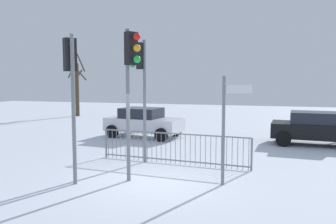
{
  "coord_description": "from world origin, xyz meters",
  "views": [
    {
      "loc": [
        3.08,
        -9.27,
        2.9
      ],
      "look_at": [
        -0.47,
        3.11,
        1.69
      ],
      "focal_mm": 37.29,
      "sensor_mm": 36.0,
      "label": 1
    }
  ],
  "objects": [
    {
      "name": "ground_plane",
      "position": [
        0.0,
        0.0,
        0.0
      ],
      "size": [
        60.0,
        60.0,
        0.0
      ],
      "primitive_type": "plane",
      "color": "silver"
    },
    {
      "name": "traffic_light_mid_right",
      "position": [
        -1.17,
        2.05,
        3.11
      ],
      "size": [
        0.55,
        0.37,
        4.25
      ],
      "rotation": [
        0.0,
        0.0,
        1.88
      ],
      "color": "slate",
      "rests_on": "ground"
    },
    {
      "name": "traffic_light_mid_left",
      "position": [
        -0.58,
        -0.24,
        3.15
      ],
      "size": [
        0.52,
        0.42,
        4.29
      ],
      "rotation": [
        0.0,
        0.0,
        4.2
      ],
      "color": "slate",
      "rests_on": "ground"
    },
    {
      "name": "traffic_light_foreground_right",
      "position": [
        -2.14,
        -0.77,
        3.02
      ],
      "size": [
        0.48,
        0.45,
        4.12
      ],
      "rotation": [
        0.0,
        0.0,
        0.91
      ],
      "color": "slate",
      "rests_on": "ground"
    },
    {
      "name": "direction_sign_post",
      "position": [
        2.0,
        0.16,
        1.68
      ],
      "size": [
        0.79,
        0.12,
        2.99
      ],
      "rotation": [
        0.0,
        0.0,
        0.08
      ],
      "color": "slate",
      "rests_on": "ground"
    },
    {
      "name": "pedestrian_guard_railing",
      "position": [
        -0.01,
        2.13,
        0.55
      ],
      "size": [
        5.36,
        0.56,
        1.07
      ],
      "rotation": [
        0.0,
        0.0,
        -0.09
      ],
      "color": "slate",
      "rests_on": "ground"
    },
    {
      "name": "car_white_far",
      "position": [
        -2.91,
        7.12,
        0.77
      ],
      "size": [
        4.0,
        2.36,
        1.47
      ],
      "rotation": [
        0.0,
        0.0,
        -0.14
      ],
      "color": "silver",
      "rests_on": "ground"
    },
    {
      "name": "car_black_trailing",
      "position": [
        5.15,
        7.17,
        0.77
      ],
      "size": [
        3.92,
        2.17,
        1.47
      ],
      "rotation": [
        0.0,
        0.0,
        -0.08
      ],
      "color": "black",
      "rests_on": "ground"
    },
    {
      "name": "bare_tree_centre",
      "position": [
        -11.39,
        15.11,
        2.4
      ],
      "size": [
        2.09,
        1.82,
        5.03
      ],
      "color": "#473828",
      "rests_on": "ground"
    }
  ]
}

